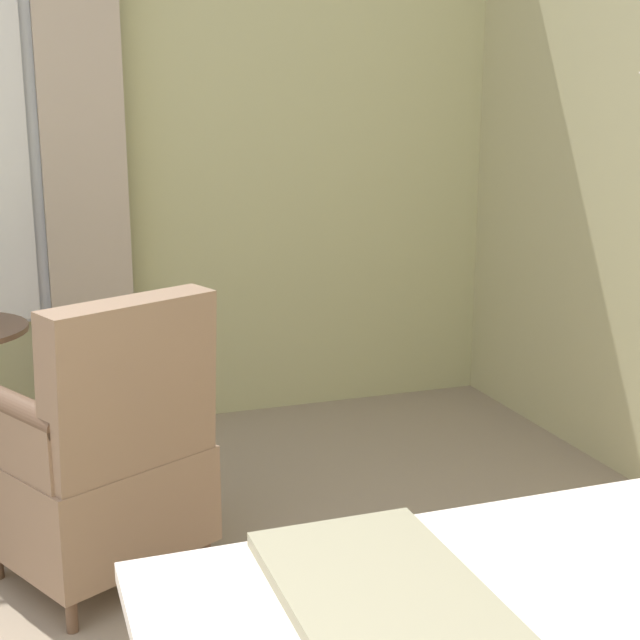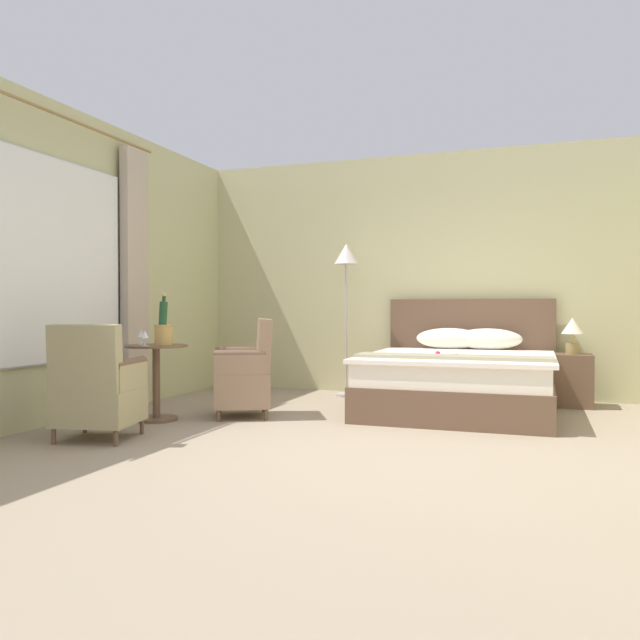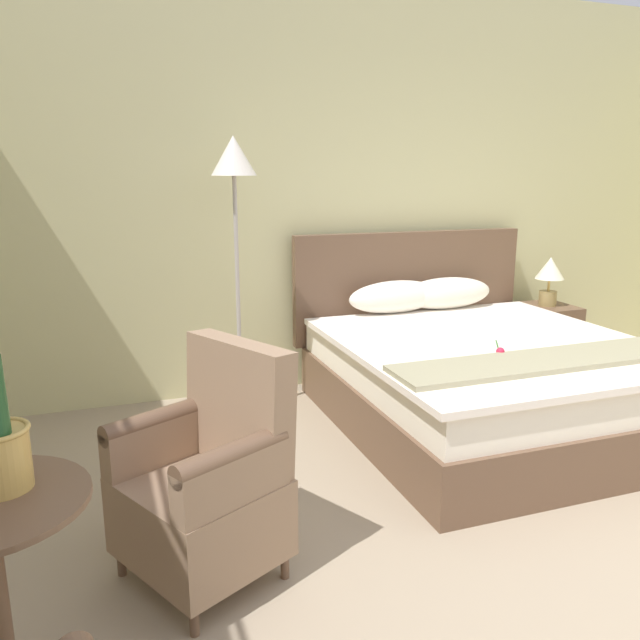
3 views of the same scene
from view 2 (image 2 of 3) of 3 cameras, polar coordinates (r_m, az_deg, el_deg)
ground_plane at (r=4.74m, az=4.55°, el=-11.84°), size 7.84×7.84×0.00m
wall_headboard_side at (r=7.80m, az=10.65°, el=4.11°), size 6.10×0.12×2.96m
wall_window_side at (r=6.16m, az=-24.01°, el=4.83°), size 0.27×6.46×2.96m
bed at (r=6.63m, az=12.68°, el=-5.26°), size 1.90×2.14×1.17m
nightstand at (r=7.31m, az=22.05°, el=-5.13°), size 0.44×0.43×0.57m
bedside_lamp at (r=7.27m, az=22.07°, el=-0.89°), size 0.23×0.23×0.39m
floor_lamp_brass at (r=7.57m, az=2.42°, el=4.47°), size 0.29×0.29×1.85m
side_table_round at (r=6.11m, az=-14.74°, el=-5.09°), size 0.59×0.59×0.72m
champagne_bucket at (r=6.10m, az=-14.11°, el=-0.87°), size 0.19×0.19×0.49m
wine_glass_near_bucket at (r=6.18m, az=-16.03°, el=-1.26°), size 0.07×0.07×0.15m
wine_glass_near_edge at (r=5.97m, az=-15.72°, el=-1.34°), size 0.07×0.07×0.14m
armchair_by_window at (r=6.18m, az=-6.76°, el=-5.01°), size 0.75×0.76×0.96m
armchair_facing_bed at (r=5.33m, az=-19.77°, el=-6.02°), size 0.69×0.68×0.94m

